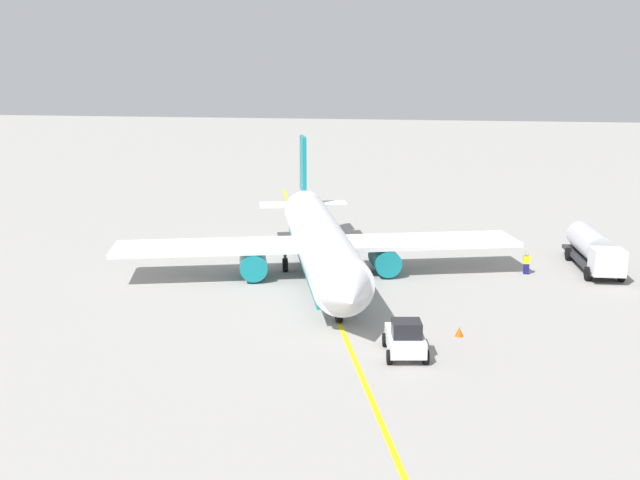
{
  "coord_description": "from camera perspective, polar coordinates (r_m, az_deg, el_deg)",
  "views": [
    {
      "loc": [
        52.5,
        10.28,
        15.53
      ],
      "look_at": [
        0.0,
        0.0,
        3.0
      ],
      "focal_mm": 39.77,
      "sensor_mm": 36.0,
      "label": 1
    }
  ],
  "objects": [
    {
      "name": "safety_cone_nose",
      "position": [
        44.19,
        11.14,
        -7.24
      ],
      "size": [
        0.53,
        0.53,
        0.59
      ],
      "primitive_type": "cone",
      "color": "#F2590F",
      "rests_on": "ground"
    },
    {
      "name": "refueling_worker",
      "position": [
        58.75,
        16.28,
        -1.86
      ],
      "size": [
        0.36,
        0.52,
        1.71
      ],
      "color": "navy",
      "rests_on": "ground"
    },
    {
      "name": "pushback_tug",
      "position": [
        40.58,
        6.89,
        -7.88
      ],
      "size": [
        3.92,
        2.92,
        2.2
      ],
      "color": "silver",
      "rests_on": "ground"
    },
    {
      "name": "ground_plane",
      "position": [
        55.71,
        0.0,
        -3.01
      ],
      "size": [
        400.0,
        400.0,
        0.0
      ],
      "primitive_type": "plane",
      "color": "#9E9B96"
    },
    {
      "name": "airplane",
      "position": [
        55.47,
        -0.06,
        -0.15
      ],
      "size": [
        32.04,
        31.85,
        9.84
      ],
      "color": "white",
      "rests_on": "ground"
    },
    {
      "name": "fuel_tanker",
      "position": [
        61.71,
        21.14,
        -0.65
      ],
      "size": [
        10.18,
        3.54,
        3.15
      ],
      "color": "#2D2D33",
      "rests_on": "ground"
    },
    {
      "name": "taxi_line_marking",
      "position": [
        55.71,
        0.0,
        -3.0
      ],
      "size": [
        84.09,
        27.22,
        0.01
      ],
      "primitive_type": "cube",
      "rotation": [
        0.0,
        0.0,
        0.31
      ],
      "color": "yellow",
      "rests_on": "ground"
    }
  ]
}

